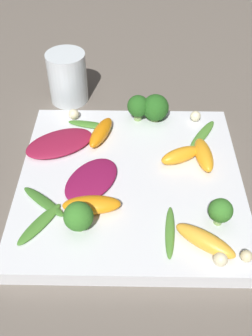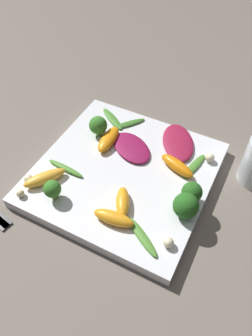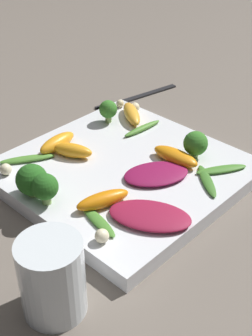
{
  "view_description": "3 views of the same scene",
  "coord_description": "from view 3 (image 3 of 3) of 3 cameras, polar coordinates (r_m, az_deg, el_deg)",
  "views": [
    {
      "loc": [
        -0.0,
        -0.38,
        0.41
      ],
      "look_at": [
        -0.01,
        -0.0,
        0.04
      ],
      "focal_mm": 42.0,
      "sensor_mm": 36.0,
      "label": 1
    },
    {
      "loc": [
        0.34,
        0.18,
        0.48
      ],
      "look_at": [
        0.01,
        0.01,
        0.04
      ],
      "focal_mm": 35.0,
      "sensor_mm": 36.0,
      "label": 2
    },
    {
      "loc": [
        -0.39,
        0.4,
        0.4
      ],
      "look_at": [
        -0.02,
        0.01,
        0.03
      ],
      "focal_mm": 50.0,
      "sensor_mm": 36.0,
      "label": 3
    }
  ],
  "objects": [
    {
      "name": "broccoli_floret_2",
      "position": [
        0.77,
        -2.19,
        7.11
      ],
      "size": [
        0.03,
        0.03,
        0.04
      ],
      "color": "#84AD5B",
      "rests_on": "plate"
    },
    {
      "name": "macadamia_nut_1",
      "position": [
        0.54,
        -2.95,
        -8.27
      ],
      "size": [
        0.02,
        0.02,
        0.02
      ],
      "color": "beige",
      "rests_on": "plate"
    },
    {
      "name": "macadamia_nut_2",
      "position": [
        0.81,
        1.09,
        7.42
      ],
      "size": [
        0.02,
        0.02,
        0.02
      ],
      "color": "beige",
      "rests_on": "plate"
    },
    {
      "name": "radicchio_leaf_1",
      "position": [
        0.57,
        2.94,
        -5.82
      ],
      "size": [
        0.12,
        0.1,
        0.01
      ],
      "color": "maroon",
      "rests_on": "plate"
    },
    {
      "name": "macadamia_nut_0",
      "position": [
        0.67,
        -14.45,
        -0.15
      ],
      "size": [
        0.02,
        0.02,
        0.02
      ],
      "color": "beige",
      "rests_on": "plate"
    },
    {
      "name": "arugula_sprig_1",
      "position": [
        0.65,
        9.84,
        -1.54
      ],
      "size": [
        0.07,
        0.06,
        0.01
      ],
      "color": "#3D7528",
      "rests_on": "plate"
    },
    {
      "name": "broccoli_floret_3",
      "position": [
        0.6,
        -9.84,
        -2.34
      ],
      "size": [
        0.03,
        0.03,
        0.04
      ],
      "color": "#84AD5B",
      "rests_on": "plate"
    },
    {
      "name": "radicchio_leaf_0",
      "position": [
        0.65,
        3.69,
        -0.71
      ],
      "size": [
        0.1,
        0.11,
        0.01
      ],
      "color": "maroon",
      "rests_on": "plate"
    },
    {
      "name": "drinking_glass",
      "position": [
        0.48,
        -8.99,
        -13.08
      ],
      "size": [
        0.07,
        0.07,
        0.09
      ],
      "color": "white",
      "rests_on": "ground_plane"
    },
    {
      "name": "broccoli_floret_0",
      "position": [
        0.62,
        -11.4,
        -1.46
      ],
      "size": [
        0.04,
        0.04,
        0.04
      ],
      "color": "#7A9E51",
      "rests_on": "plate"
    },
    {
      "name": "orange_segment_1",
      "position": [
        0.71,
        -8.38,
        3.08
      ],
      "size": [
        0.03,
        0.07,
        0.02
      ],
      "color": "orange",
      "rests_on": "plate"
    },
    {
      "name": "macadamia_nut_3",
      "position": [
        0.83,
        -0.73,
        7.87
      ],
      "size": [
        0.01,
        0.01,
        0.01
      ],
      "color": "beige",
      "rests_on": "plate"
    },
    {
      "name": "ground_plane",
      "position": [
        0.69,
        -0.35,
        -1.24
      ],
      "size": [
        2.4,
        2.4,
        0.0
      ],
      "primitive_type": "plane",
      "color": "#6B6056"
    },
    {
      "name": "arugula_sprig_2",
      "position": [
        0.57,
        -3.4,
        -6.45
      ],
      "size": [
        0.07,
        0.03,
        0.01
      ],
      "color": "#47842D",
      "rests_on": "plate"
    },
    {
      "name": "orange_segment_2",
      "position": [
        0.79,
        0.69,
        6.64
      ],
      "size": [
        0.08,
        0.06,
        0.02
      ],
      "color": "#FCAD33",
      "rests_on": "plate"
    },
    {
      "name": "orange_segment_3",
      "position": [
        0.59,
        -2.85,
        -3.89
      ],
      "size": [
        0.04,
        0.08,
        0.02
      ],
      "color": "orange",
      "rests_on": "plate"
    },
    {
      "name": "arugula_sprig_4",
      "position": [
        0.67,
        11.54,
        -0.16
      ],
      "size": [
        0.05,
        0.07,
        0.01
      ],
      "color": "#47842D",
      "rests_on": "plate"
    },
    {
      "name": "arugula_sprig_0",
      "position": [
        0.76,
        2.01,
        4.87
      ],
      "size": [
        0.02,
        0.08,
        0.01
      ],
      "color": "#518E33",
      "rests_on": "plate"
    },
    {
      "name": "orange_segment_0",
      "position": [
        0.69,
        -6.55,
        2.15
      ],
      "size": [
        0.06,
        0.05,
        0.02
      ],
      "color": "orange",
      "rests_on": "plate"
    },
    {
      "name": "broccoli_floret_1",
      "position": [
        0.69,
        8.48,
        2.96
      ],
      "size": [
        0.04,
        0.04,
        0.04
      ],
      "color": "#84AD5B",
      "rests_on": "plate"
    },
    {
      "name": "arugula_sprig_3",
      "position": [
        0.7,
        -11.95,
        1.1
      ],
      "size": [
        0.06,
        0.08,
        0.01
      ],
      "color": "#518E33",
      "rests_on": "plate"
    },
    {
      "name": "plate",
      "position": [
        0.68,
        -0.36,
        -0.46
      ],
      "size": [
        0.31,
        0.31,
        0.02
      ],
      "color": "white",
      "rests_on": "ground_plane"
    },
    {
      "name": "orange_segment_4",
      "position": [
        0.68,
        6.05,
        1.43
      ],
      "size": [
        0.08,
        0.03,
        0.02
      ],
      "color": "orange",
      "rests_on": "plate"
    },
    {
      "name": "fork",
      "position": [
        0.9,
        0.34,
        8.4
      ],
      "size": [
        0.05,
        0.18,
        0.01
      ],
      "color": "#262628",
      "rests_on": "ground_plane"
    }
  ]
}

